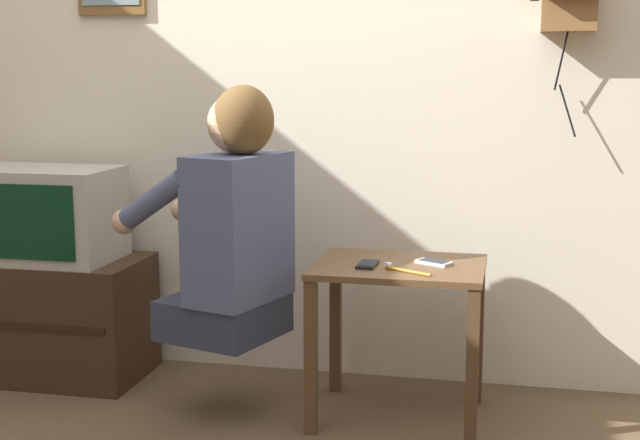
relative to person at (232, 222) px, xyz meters
The scene contains 8 objects.
wall_back 0.80m from the person, 84.71° to the left, with size 6.80×0.05×2.55m.
side_table 0.63m from the person, 11.06° to the left, with size 0.58×0.47×0.56m.
person is the anchor object (origin of this frame).
tv_stand 1.01m from the person, 162.92° to the left, with size 0.76×0.44×0.48m.
television 0.90m from the person, 164.48° to the left, with size 0.59×0.38×0.36m.
cell_phone_held 0.49m from the person, ahead, with size 0.06×0.13×0.01m.
cell_phone_spare 0.71m from the person, 11.11° to the left, with size 0.14×0.11×0.01m.
toothbrush 0.62m from the person, ahead, with size 0.17×0.10×0.02m.
Camera 1 is at (0.89, -2.27, 1.21)m, focal length 50.00 mm.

